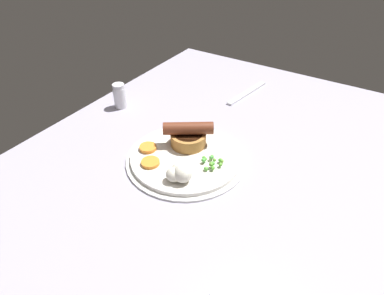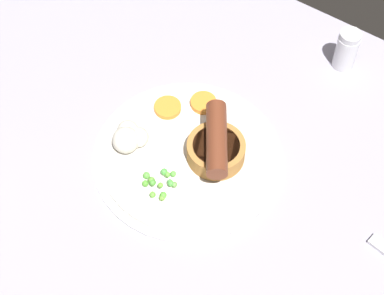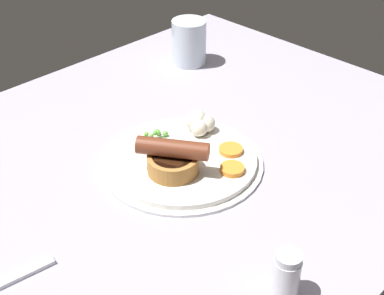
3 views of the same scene
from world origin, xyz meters
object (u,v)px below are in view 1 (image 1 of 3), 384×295
Objects in this scene: sausage_pudding at (188,135)px; cauliflower_floret at (179,173)px; fork at (247,93)px; dinner_plate at (186,158)px; carrot_slice_0 at (148,148)px; carrot_slice_1 at (150,162)px; pea_pile at (212,162)px; salt_shaker at (120,96)px.

sausage_pudding is 2.16× the size of cauliflower_floret.
cauliflower_floret is 0.28× the size of fork.
carrot_slice_0 is (2.82, -8.35, 1.25)cm from dinner_plate.
cauliflower_floret is (11.11, 5.06, -0.69)cm from sausage_pudding.
carrot_slice_1 is (3.83, 3.67, -0.05)cm from carrot_slice_0.
fork is (-35.78, -8.39, -1.89)cm from pea_pile.
cauliflower_floret is 1.27× the size of carrot_slice_1.
pea_pile is 36.10cm from salt_shaker.
sausage_pudding reaches higher than fork.
carrot_slice_0 is at bearing 10.75° from sausage_pudding.
dinner_plate is 6.69× the size of carrot_slice_1.
cauliflower_floret is 12.59cm from carrot_slice_0.
dinner_plate is at bearing 144.85° from carrot_slice_1.
sausage_pudding is 9.48cm from carrot_slice_0.
carrot_slice_0 is 23.72cm from salt_shaker.
carrot_slice_0 is 39.24cm from fork.
dinner_plate is 1.48× the size of fork.
salt_shaker reaches higher than pea_pile.
pea_pile reaches higher than dinner_plate.
carrot_slice_1 is at bearing -58.89° from pea_pile.
carrot_slice_1 is (6.64, -4.68, 1.21)cm from dinner_plate.
carrot_slice_1 is 42.62cm from fork.
cauliflower_floret is 0.73× the size of salt_shaker.
cauliflower_floret is at bearing 84.48° from carrot_slice_1.
pea_pile is at bearing 157.09° from cauliflower_floret.
carrot_slice_0 is at bearing -136.16° from carrot_slice_1.
cauliflower_floret reaches higher than carrot_slice_0.
carrot_slice_1 is (-0.77, -7.98, -1.34)cm from cauliflower_floret.
dinner_plate is at bearing 70.31° from salt_shaker.
salt_shaker is (-17.51, -31.50, 0.28)cm from cauliflower_floret.
sausage_pudding is at bearing -154.57° from dinner_plate.
pea_pile is at bearing 90.75° from dinner_plate.
sausage_pudding is 1.58× the size of salt_shaker.
carrot_slice_0 is 5.30cm from carrot_slice_1.
carrot_slice_0 is 0.56× the size of salt_shaker.
cauliflower_floret is at bearing 80.58° from sausage_pudding.
carrot_slice_0 is at bearing -78.92° from pea_pile.
sausage_pudding is 2.83× the size of carrot_slice_0.
cauliflower_floret is (7.50, -3.17, 0.92)cm from pea_pile.
salt_shaker is at bearing -119.07° from cauliflower_floret.
dinner_plate is 8.22cm from carrot_slice_1.
salt_shaker reaches higher than dinner_plate.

